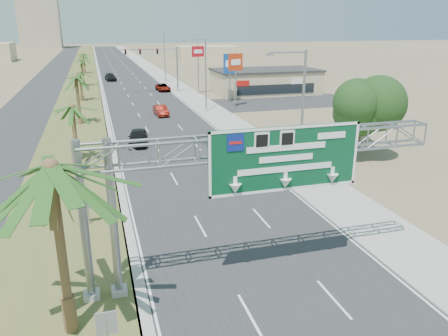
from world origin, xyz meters
TOP-DOWN VIEW (x-y plane):
  - road at (0.00, 110.00)m, footprint 12.00×300.00m
  - sidewalk_right at (8.50, 110.00)m, footprint 4.00×300.00m
  - median_grass at (-10.00, 110.00)m, footprint 7.00×300.00m
  - opposing_road at (-17.00, 110.00)m, footprint 8.00×300.00m
  - sign_gantry at (-1.06, 9.93)m, footprint 16.75×1.24m
  - palm_near at (-9.20, 8.00)m, footprint 5.70×5.70m
  - palm_row_b at (-9.50, 32.00)m, footprint 3.99×3.99m
  - palm_row_c at (-9.50, 48.00)m, footprint 3.99×3.99m
  - palm_row_d at (-9.50, 66.00)m, footprint 3.99×3.99m
  - palm_row_e at (-9.50, 85.00)m, footprint 3.99×3.99m
  - palm_row_f at (-9.50, 110.00)m, footprint 3.99×3.99m
  - streetlight_near at (7.30, 22.00)m, footprint 3.27×0.44m
  - streetlight_mid at (7.30, 52.00)m, footprint 3.27×0.44m
  - streetlight_far at (7.30, 88.00)m, footprint 3.27×0.44m
  - signal_mast at (5.17, 71.97)m, footprint 10.28×0.71m
  - store_building at (22.00, 66.00)m, footprint 18.00×10.00m
  - oak_near at (15.00, 26.00)m, footprint 4.50×4.50m
  - oak_far at (18.00, 30.00)m, footprint 3.50×3.50m
  - median_signback_a at (-7.80, 6.00)m, footprint 0.75×0.08m
  - median_signback_b at (-8.50, 18.00)m, footprint 0.75×0.08m
  - tower_distant at (-32.00, 250.00)m, footprint 20.00×16.00m
  - building_distant_right at (30.00, 140.00)m, footprint 20.00×12.00m
  - car_left_lane at (-3.65, 36.37)m, footprint 2.52×4.91m
  - car_mid_lane at (0.89, 50.92)m, footprint 1.71×4.29m
  - car_right_lane at (4.75, 73.89)m, footprint 2.40×4.88m
  - car_far at (-3.91, 92.85)m, footprint 2.61×5.32m
  - pole_sign_red_near at (12.46, 54.00)m, footprint 2.36×1.09m
  - pole_sign_blue at (13.00, 58.54)m, footprint 2.02×0.52m
  - pole_sign_red_far at (10.25, 68.39)m, footprint 2.22×0.73m

SIDE VIEW (x-z plane):
  - road at x=0.00m, z-range 0.00..0.02m
  - opposing_road at x=-17.00m, z-range 0.00..0.02m
  - sidewalk_right at x=8.50m, z-range 0.00..0.10m
  - median_grass at x=-10.00m, z-range 0.00..0.12m
  - car_right_lane at x=4.75m, z-range 0.00..1.33m
  - car_mid_lane at x=0.89m, z-range 0.00..1.39m
  - car_far at x=-3.91m, z-range 0.00..1.49m
  - car_left_lane at x=-3.65m, z-range 0.00..1.60m
  - median_signback_a at x=-7.80m, z-range 0.41..2.49m
  - median_signback_b at x=-8.50m, z-range 0.41..2.49m
  - store_building at x=22.00m, z-range 0.00..4.00m
  - building_distant_right at x=30.00m, z-range 0.00..5.00m
  - oak_far at x=18.00m, z-range 1.02..6.62m
  - palm_row_d at x=-9.50m, z-range 1.69..7.14m
  - oak_near at x=15.00m, z-range 1.13..7.93m
  - streetlight_near at x=7.30m, z-range -0.31..9.69m
  - streetlight_mid at x=7.30m, z-range -0.31..9.69m
  - streetlight_far at x=7.30m, z-range -0.31..9.69m
  - palm_row_f at x=-9.50m, z-range 1.83..7.58m
  - signal_mast at x=5.17m, z-range 0.85..8.85m
  - palm_row_b at x=-9.50m, z-range 1.93..7.87m
  - palm_row_e at x=-9.50m, z-range 2.02..8.16m
  - palm_row_c at x=-9.50m, z-range 2.29..9.04m
  - pole_sign_blue at x=13.00m, z-range 1.85..9.56m
  - sign_gantry at x=-1.06m, z-range 2.31..9.81m
  - pole_sign_red_near at x=12.46m, z-range 2.21..10.21m
  - pole_sign_red_far at x=10.25m, z-range 2.45..10.92m
  - palm_near at x=-9.20m, z-range 2.76..11.11m
  - tower_distant at x=-32.00m, z-range 0.00..35.00m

